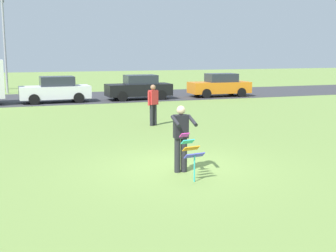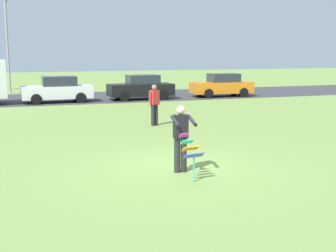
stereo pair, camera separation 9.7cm
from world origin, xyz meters
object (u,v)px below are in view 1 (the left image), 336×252
object	(u,v)px
parked_car_orange	(220,85)
person_kite_flyer	(181,136)
parked_car_white	(55,90)
person_walker_near	(153,104)
streetlight_pole	(4,39)
parked_car_black	(139,88)
kite_held	(191,150)

from	to	relation	value
parked_car_orange	person_kite_flyer	bearing A→B (deg)	-118.79
parked_car_white	parked_car_orange	size ratio (longest dim) A/B	1.00
person_kite_flyer	person_walker_near	world-z (taller)	same
streetlight_pole	parked_car_black	bearing A→B (deg)	-42.43
person_walker_near	person_kite_flyer	bearing A→B (deg)	-101.76
parked_car_black	parked_car_orange	size ratio (longest dim) A/B	1.00
kite_held	person_walker_near	distance (m)	8.06
kite_held	parked_car_black	world-z (taller)	parked_car_black
parked_car_white	parked_car_orange	bearing A→B (deg)	-0.01
parked_car_orange	streetlight_pole	size ratio (longest dim) A/B	0.61
person_kite_flyer	streetlight_pole	distance (m)	25.38
kite_held	parked_car_white	xyz separation A→B (m)	(-1.60, 18.04, 0.03)
kite_held	streetlight_pole	size ratio (longest dim) A/B	0.16
person_walker_near	kite_held	bearing A→B (deg)	-100.86
streetlight_pole	person_walker_near	world-z (taller)	streetlight_pole
kite_held	person_walker_near	bearing A→B (deg)	79.14
parked_car_orange	parked_car_black	bearing A→B (deg)	179.98
streetlight_pole	person_kite_flyer	bearing A→B (deg)	-79.70
parked_car_black	person_walker_near	world-z (taller)	person_walker_near
parked_car_white	person_walker_near	distance (m)	10.59
person_kite_flyer	parked_car_white	bearing A→B (deg)	95.36
person_kite_flyer	parked_car_orange	world-z (taller)	person_kite_flyer
kite_held	parked_car_black	xyz separation A→B (m)	(3.71, 18.04, 0.03)
parked_car_black	person_walker_near	size ratio (longest dim) A/B	2.45
parked_car_black	streetlight_pole	distance (m)	11.56
parked_car_white	streetlight_pole	xyz separation A→B (m)	(-2.88, 7.49, 3.22)
streetlight_pole	parked_car_orange	bearing A→B (deg)	-28.13
streetlight_pole	person_walker_near	xyz separation A→B (m)	(6.00, -17.61, -3.06)
person_kite_flyer	parked_car_orange	size ratio (longest dim) A/B	0.41
person_kite_flyer	streetlight_pole	world-z (taller)	streetlight_pole
person_kite_flyer	parked_car_black	size ratio (longest dim) A/B	0.41
person_kite_flyer	parked_car_white	size ratio (longest dim) A/B	0.41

